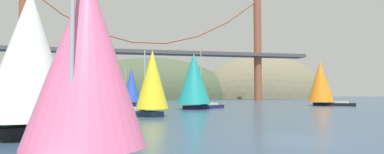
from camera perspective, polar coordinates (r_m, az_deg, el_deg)
ground_plane at (r=19.85m, az=17.30°, el=-10.43°), size 360.00×360.00×0.00m
headland_right at (r=167.34m, az=12.19°, el=-3.60°), size 66.14×44.00×43.18m
headland_left at (r=158.72m, az=-29.09°, el=-3.37°), size 85.77×44.00×27.91m
headland_center at (r=152.83m, az=-6.94°, el=-3.73°), size 77.03×44.00×37.71m
suspension_bridge at (r=113.48m, az=-7.46°, el=4.75°), size 115.84×6.00×37.19m
sailboat_pink_spinnaker at (r=11.59m, az=-18.13°, el=2.19°), size 4.97×7.25×7.84m
sailboat_teal_sail at (r=54.12m, az=0.42°, el=-0.48°), size 9.99×8.62×9.82m
sailboat_yellow_sail at (r=37.76m, az=-7.09°, el=-0.79°), size 6.26×7.11×7.69m
sailboat_white_mainsail at (r=21.89m, az=-27.07°, el=2.71°), size 10.10×7.77×10.32m
sailboat_orange_sail at (r=73.62m, az=21.57°, el=-0.83°), size 9.24×8.66×10.28m
sailboat_blue_spinnaker at (r=65.00m, az=-10.68°, el=-1.55°), size 6.48×3.79×7.89m
channel_buoy at (r=42.03m, az=-26.66°, el=-5.63°), size 1.10×1.10×2.64m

